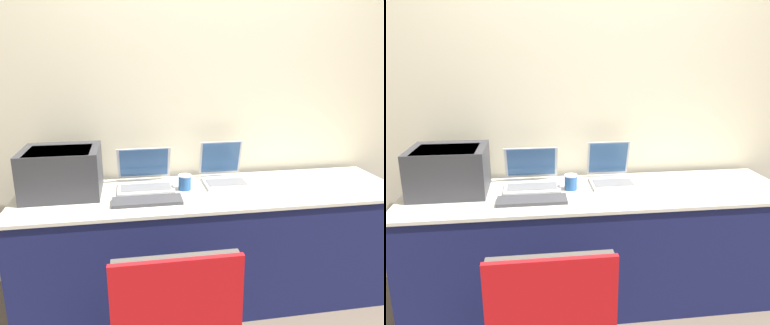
{
  "view_description": "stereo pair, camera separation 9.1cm",
  "coord_description": "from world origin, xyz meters",
  "views": [
    {
      "loc": [
        -0.49,
        -1.83,
        1.56
      ],
      "look_at": [
        -0.12,
        0.35,
        0.92
      ],
      "focal_mm": 35.0,
      "sensor_mm": 36.0,
      "label": 1
    },
    {
      "loc": [
        -0.4,
        -1.85,
        1.56
      ],
      "look_at": [
        -0.12,
        0.35,
        0.92
      ],
      "focal_mm": 35.0,
      "sensor_mm": 36.0,
      "label": 2
    }
  ],
  "objects": [
    {
      "name": "laptop_right",
      "position": [
        0.12,
        0.48,
        0.8
      ],
      "size": [
        0.29,
        0.33,
        0.26
      ],
      "color": "#B7B7BC",
      "rests_on": "table"
    },
    {
      "name": "coffee_cup",
      "position": [
        -0.17,
        0.37,
        0.79
      ],
      "size": [
        0.08,
        0.08,
        0.1
      ],
      "color": "#285699",
      "rests_on": "table"
    },
    {
      "name": "external_keyboard",
      "position": [
        -0.41,
        0.19,
        0.75
      ],
      "size": [
        0.4,
        0.14,
        0.02
      ],
      "color": "#3D3D42",
      "rests_on": "table"
    },
    {
      "name": "laptop_left",
      "position": [
        -0.41,
        0.47,
        0.8
      ],
      "size": [
        0.35,
        0.33,
        0.24
      ],
      "color": "#B7B7BC",
      "rests_on": "table"
    },
    {
      "name": "wall_back",
      "position": [
        0.0,
        0.72,
        1.3
      ],
      "size": [
        8.0,
        0.05,
        2.6
      ],
      "color": "beige",
      "rests_on": "ground_plane"
    },
    {
      "name": "table",
      "position": [
        0.0,
        0.32,
        0.37
      ],
      "size": [
        2.39,
        0.66,
        0.74
      ],
      "color": "#191E51",
      "rests_on": "ground_plane"
    },
    {
      "name": "chair",
      "position": [
        -0.35,
        -0.57,
        0.54
      ],
      "size": [
        0.48,
        0.49,
        0.87
      ],
      "color": "#4C4742",
      "rests_on": "ground_plane"
    },
    {
      "name": "ground_plane",
      "position": [
        0.0,
        0.0,
        0.0
      ],
      "size": [
        14.0,
        14.0,
        0.0
      ],
      "primitive_type": "plane",
      "color": "#6B5B4C"
    },
    {
      "name": "printer",
      "position": [
        -0.9,
        0.41,
        0.9
      ],
      "size": [
        0.45,
        0.37,
        0.28
      ],
      "color": "#333338",
      "rests_on": "table"
    }
  ]
}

